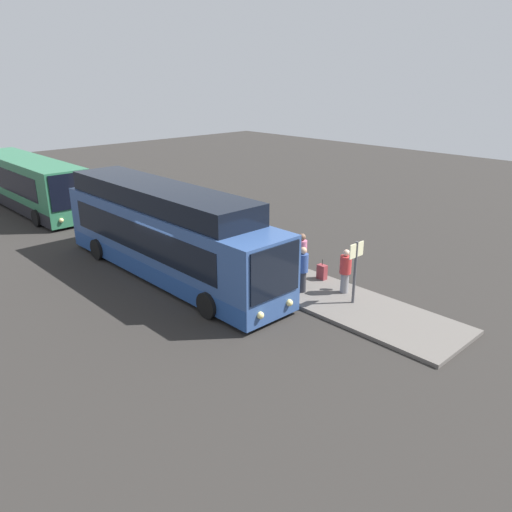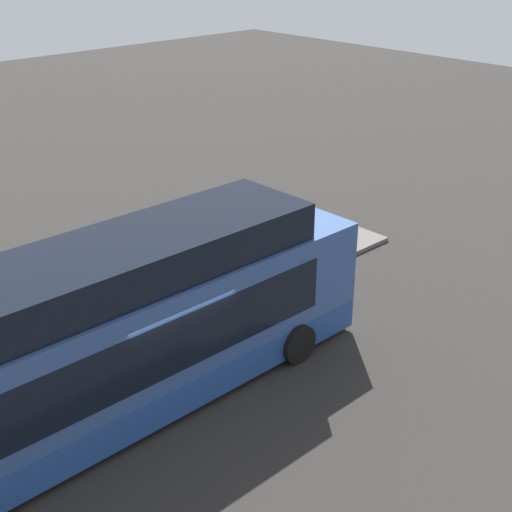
{
  "view_description": "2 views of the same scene",
  "coord_description": "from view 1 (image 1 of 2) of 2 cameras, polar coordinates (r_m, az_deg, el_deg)",
  "views": [
    {
      "loc": [
        15.2,
        -10.31,
        7.73
      ],
      "look_at": [
        3.53,
        0.73,
        1.87
      ],
      "focal_mm": 35.0,
      "sensor_mm": 36.0,
      "label": 1
    },
    {
      "loc": [
        -6.92,
        -10.44,
        9.06
      ],
      "look_at": [
        3.53,
        0.73,
        1.87
      ],
      "focal_mm": 50.0,
      "sensor_mm": 36.0,
      "label": 2
    }
  ],
  "objects": [
    {
      "name": "suitcase",
      "position": [
        19.77,
        7.55,
        -1.82
      ],
      "size": [
        0.37,
        0.25,
        0.82
      ],
      "color": "maroon",
      "rests_on": "platform"
    },
    {
      "name": "ground",
      "position": [
        19.92,
        -8.54,
        -3.02
      ],
      "size": [
        80.0,
        80.0,
        0.0
      ],
      "primitive_type": "plane",
      "color": "#2B2826"
    },
    {
      "name": "passenger_waiting",
      "position": [
        19.44,
        5.24,
        0.17
      ],
      "size": [
        0.49,
        0.49,
        1.87
      ],
      "rotation": [
        0.0,
        0.0,
        -1.84
      ],
      "color": "#2D2D33",
      "rests_on": "platform"
    },
    {
      "name": "platform",
      "position": [
        21.64,
        -1.94,
        -0.71
      ],
      "size": [
        20.0,
        2.92,
        0.13
      ],
      "color": "#605B56",
      "rests_on": "ground"
    },
    {
      "name": "bus_second",
      "position": [
        33.18,
        -24.49,
        7.46
      ],
      "size": [
        11.65,
        2.7,
        3.06
      ],
      "color": "#2D704C",
      "rests_on": "ground"
    },
    {
      "name": "bus_lead",
      "position": [
        20.29,
        -10.29,
        2.24
      ],
      "size": [
        12.21,
        2.73,
        3.65
      ],
      "color": "#33518C",
      "rests_on": "ground"
    },
    {
      "name": "sign_post",
      "position": [
        17.5,
        11.31,
        -0.88
      ],
      "size": [
        0.1,
        0.74,
        2.27
      ],
      "color": "#4C4C51",
      "rests_on": "platform"
    },
    {
      "name": "passenger_with_bags",
      "position": [
        18.32,
        5.38,
        -1.35
      ],
      "size": [
        0.58,
        0.65,
        1.75
      ],
      "rotation": [
        0.0,
        0.0,
        0.55
      ],
      "color": "#2D2D33",
      "rests_on": "platform"
    },
    {
      "name": "passenger_boarding",
      "position": [
        18.49,
        10.18,
        -1.56
      ],
      "size": [
        0.63,
        0.69,
        1.67
      ],
      "rotation": [
        0.0,
        0.0,
        0.62
      ],
      "color": "gray",
      "rests_on": "platform"
    }
  ]
}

